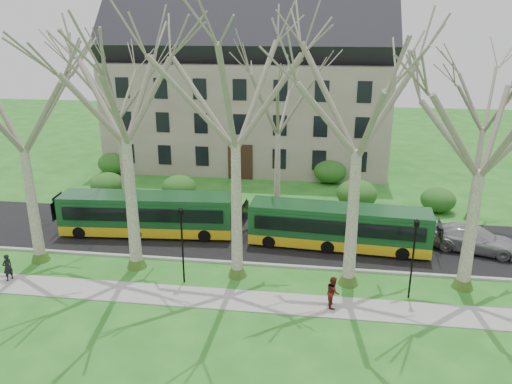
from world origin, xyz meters
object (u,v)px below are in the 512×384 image
Objects in this scene: sedan at (474,239)px; bus_lead at (147,214)px; bus_follow at (338,226)px; pedestrian_a at (8,267)px; pedestrian_b at (333,292)px.

bus_lead is at bearing 106.61° from sedan.
bus_follow is (12.54, -0.38, -0.03)m from bus_lead.
pedestrian_a is (-26.41, -7.36, -0.01)m from sedan.
bus_follow is 6.79× the size of pedestrian_b.
sedan is 3.48× the size of pedestrian_a.
pedestrian_a is 0.94× the size of pedestrian_b.
bus_follow is at bearing 110.22° from sedan.
sedan is (8.34, 0.63, -0.61)m from bus_follow.
bus_lead is 9.03m from pedestrian_a.
bus_follow is 19.30m from pedestrian_a.
pedestrian_b is (-8.72, -7.69, 0.04)m from sedan.
bus_follow is 2.08× the size of sedan.
bus_follow is 7.09m from pedestrian_b.
bus_follow is at bearing 133.06° from pedestrian_a.
bus_follow reaches higher than pedestrian_a.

